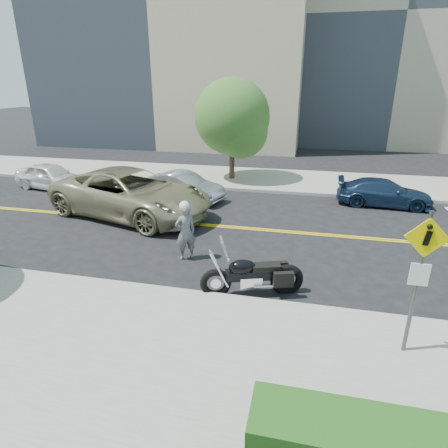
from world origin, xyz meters
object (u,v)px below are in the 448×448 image
Objects in this scene: parked_car_white at (51,176)px; parked_car_blue at (384,193)px; suv at (131,193)px; motorcyclist at (185,230)px; motorcycle at (253,267)px; pedestrian_sign at (420,271)px; parked_car_silver at (183,186)px.

parked_car_blue is at bearing -75.74° from parked_car_white.
suv is at bearing 112.88° from parked_car_blue.
motorcyclist reaches higher than parked_car_blue.
motorcycle is 9.93m from parked_car_blue.
pedestrian_sign is 18.01m from parked_car_white.
parked_car_blue is (10.45, 3.79, -0.37)m from suv.
pedestrian_sign is 0.77× the size of parked_car_silver.
parked_car_silver is (-2.10, 5.99, -0.31)m from motorcyclist.
parked_car_white is (-9.42, 6.29, -0.28)m from motorcyclist.
pedestrian_sign is 1.57× the size of motorcyclist.
motorcyclist is 0.28× the size of suv.
parked_car_white is at bearing 127.71° from motorcycle.
parked_car_white reaches higher than parked_car_silver.
pedestrian_sign reaches higher than parked_car_blue.
parked_car_silver is at bearing -108.11° from motorcyclist.
motorcycle is at bearing 153.07° from pedestrian_sign.
pedestrian_sign is at bearing -123.02° from parked_car_silver.
motorcycle reaches higher than parked_car_white.
parked_car_blue is at bearing -54.39° from suv.
motorcycle is at bearing 107.97° from motorcyclist.
pedestrian_sign is 11.46m from suv.
motorcycle is at bearing -114.90° from suv.
motorcyclist is (-5.74, 3.35, -1.01)m from pedestrian_sign.
motorcyclist reaches higher than parked_car_silver.
motorcyclist reaches higher than motorcycle.
parked_car_white is (-11.79, 7.93, -0.13)m from motorcycle.
parked_car_white is at bearing 147.54° from pedestrian_sign.
parked_car_blue is at bearing 44.03° from motorcycle.
suv is at bearing -81.56° from motorcyclist.
parked_car_silver is (-4.47, 7.63, -0.16)m from motorcycle.
parked_car_blue is (16.39, 0.87, -0.08)m from parked_car_white.
parked_car_silver is (-7.84, 9.34, -1.32)m from pedestrian_sign.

